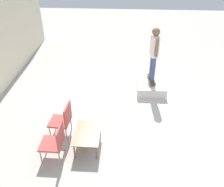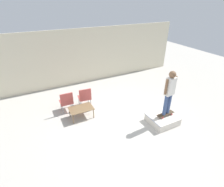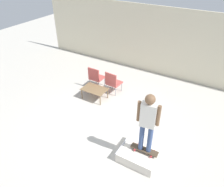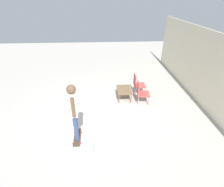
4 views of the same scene
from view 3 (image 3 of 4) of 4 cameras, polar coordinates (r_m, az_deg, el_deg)
name	(u,v)px [view 3 (image 3 of 4)]	position (r m, az deg, el deg)	size (l,w,h in m)	color
ground_plane	(105,125)	(7.36, -1.72, -8.10)	(24.00, 24.00, 0.00)	#B7B2A8
house_wall_back	(158,42)	(10.03, 11.81, 13.10)	(12.00, 0.06, 3.00)	beige
skate_ramp_box	(140,154)	(6.33, 7.31, -15.32)	(1.06, 0.96, 0.32)	silver
skateboard_on_ramp	(144,150)	(6.14, 8.43, -14.31)	(0.77, 0.28, 0.07)	#473828
person_skater	(148,120)	(5.40, 9.34, -6.73)	(0.56, 0.26, 1.77)	#384C7A
coffee_table	(95,90)	(8.38, -4.57, 0.96)	(0.95, 0.63, 0.44)	brown
patio_chair_left	(96,77)	(9.01, -4.26, 4.40)	(0.53, 0.53, 0.94)	#99999E
patio_chair_right	(113,82)	(8.62, 0.21, 3.07)	(0.56, 0.56, 0.94)	#99999E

